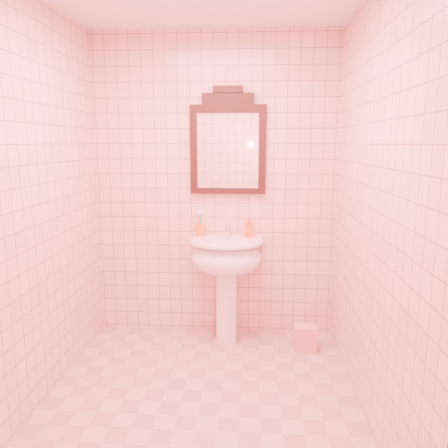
# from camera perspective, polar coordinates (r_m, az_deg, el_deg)

# --- Properties ---
(floor) EXTENTS (2.20, 2.20, 0.00)m
(floor) POSITION_cam_1_polar(r_m,az_deg,el_deg) (3.00, -3.06, -22.25)
(floor) COLOR #C3A48D
(floor) RESTS_ON ground
(back_wall) EXTENTS (2.00, 0.02, 2.50)m
(back_wall) POSITION_cam_1_polar(r_m,az_deg,el_deg) (3.63, -1.27, 4.65)
(back_wall) COLOR beige
(back_wall) RESTS_ON floor
(pedestal_sink) EXTENTS (0.58, 0.58, 0.86)m
(pedestal_sink) POSITION_cam_1_polar(r_m,az_deg,el_deg) (3.51, 0.33, -5.34)
(pedestal_sink) COLOR white
(pedestal_sink) RESTS_ON floor
(faucet) EXTENTS (0.04, 0.16, 0.11)m
(faucet) POSITION_cam_1_polar(r_m,az_deg,el_deg) (3.58, 0.45, -0.77)
(faucet) COLOR white
(faucet) RESTS_ON pedestal_sink
(mirror) EXTENTS (0.61, 0.06, 0.86)m
(mirror) POSITION_cam_1_polar(r_m,az_deg,el_deg) (3.58, 0.53, 10.28)
(mirror) COLOR black
(mirror) RESTS_ON back_wall
(toothbrush_cup) EXTENTS (0.08, 0.08, 0.19)m
(toothbrush_cup) POSITION_cam_1_polar(r_m,az_deg,el_deg) (3.62, -3.06, -0.73)
(toothbrush_cup) COLOR orange
(toothbrush_cup) RESTS_ON pedestal_sink
(soap_dispenser) EXTENTS (0.08, 0.08, 0.16)m
(soap_dispenser) POSITION_cam_1_polar(r_m,az_deg,el_deg) (3.57, 3.33, -0.43)
(soap_dispenser) COLOR #FF4115
(soap_dispenser) RESTS_ON pedestal_sink
(towel) EXTENTS (0.17, 0.12, 0.21)m
(towel) POSITION_cam_1_polar(r_m,az_deg,el_deg) (3.62, 10.52, -14.44)
(towel) COLOR #F1A68D
(towel) RESTS_ON floor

